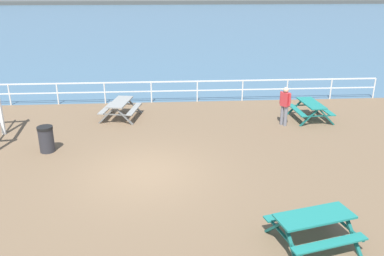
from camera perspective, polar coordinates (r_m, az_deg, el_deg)
The scene contains 9 objects.
ground_plane at distance 12.73m, azimuth -6.81°, elevation -6.90°, with size 30.00×24.00×0.20m, color brown.
sea_band at distance 64.29m, azimuth -4.73°, elevation 15.46°, with size 142.00×90.00×0.01m, color #476B84.
distant_shoreline at distance 107.18m, azimuth -4.52°, elevation 17.52°, with size 142.00×6.00×1.80m, color #4C4C47.
seaward_railing at distance 19.69m, azimuth -5.95°, elevation 5.84°, with size 23.07×0.07×1.08m.
picnic_table_near_left at distance 9.61m, azimuth 17.30°, elevation -12.96°, with size 2.10×1.89×0.80m.
picnic_table_near_right at distance 17.93m, azimuth 16.90°, elevation 2.97°, with size 1.62×1.87×0.80m.
picnic_table_mid_centre at distance 17.62m, azimuth -10.37°, elevation 3.24°, with size 1.83×2.06×0.80m.
visitor at distance 16.80m, azimuth 13.34°, elevation 3.45°, with size 0.38×0.44×1.66m.
litter_bin at distance 14.86m, azimuth -20.42°, elevation -1.51°, with size 0.55×0.55×0.95m.
Camera 1 is at (0.73, -11.28, 5.76)m, focal length 36.71 mm.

